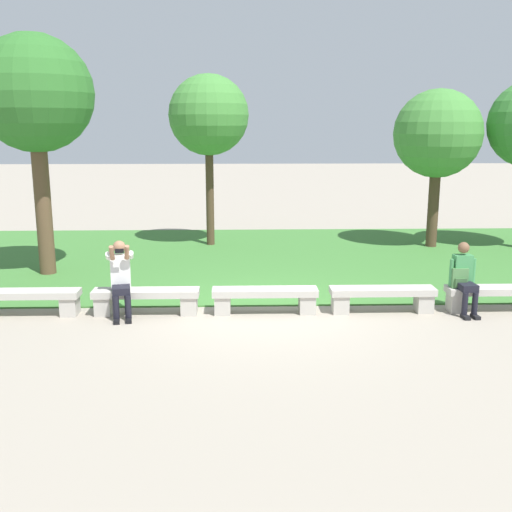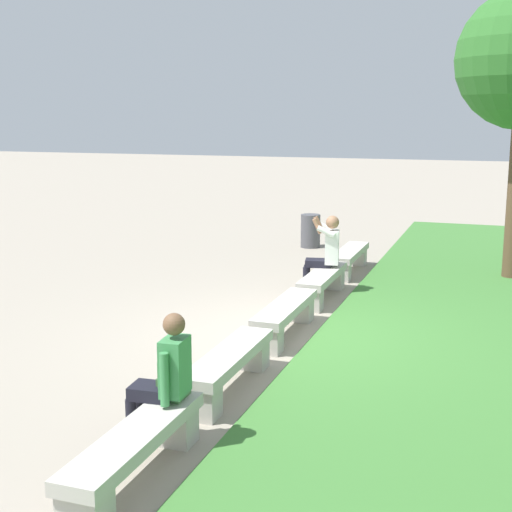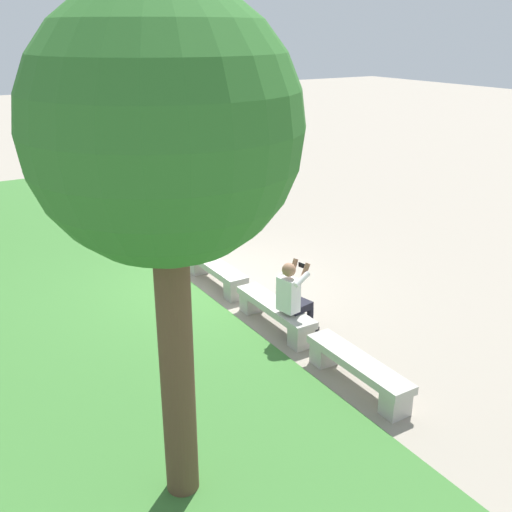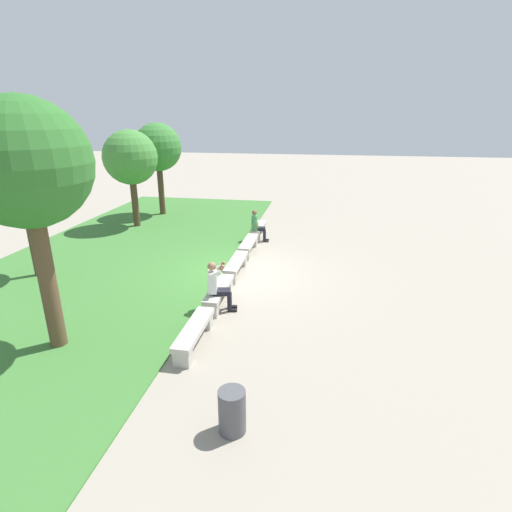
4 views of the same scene
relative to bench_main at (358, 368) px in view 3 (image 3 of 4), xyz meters
The scene contains 10 objects.
ground_plane 4.20m from the bench_main, ahead, with size 80.00×80.00×0.00m, color gray.
bench_main is the anchor object (origin of this frame).
bench_near 2.10m from the bench_main, ahead, with size 1.86×0.40×0.45m.
bench_mid 4.19m from the bench_main, ahead, with size 1.86×0.40×0.45m.
bench_far 6.29m from the bench_main, ahead, with size 1.86×0.40×0.45m.
bench_end 8.38m from the bench_main, ahead, with size 1.86×0.40×0.45m.
person_photographer 1.74m from the bench_main, ahead, with size 0.52×0.77×1.32m.
person_distant 7.72m from the bench_main, ahead, with size 0.48×0.69×1.26m.
backpack 7.64m from the bench_main, ahead, with size 0.28×0.24×0.43m.
tree_right_background 4.64m from the bench_main, 100.28° to the left, with size 2.47×2.47×5.15m.
Camera 3 is at (-9.58, 4.99, 4.72)m, focal length 42.00 mm.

